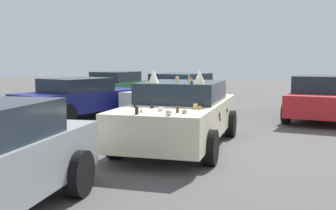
{
  "coord_description": "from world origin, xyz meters",
  "views": [
    {
      "loc": [
        -8.23,
        -3.26,
        1.89
      ],
      "look_at": [
        0.0,
        0.3,
        0.9
      ],
      "focal_mm": 43.76,
      "sensor_mm": 36.0,
      "label": 1
    }
  ],
  "objects": [
    {
      "name": "ground_plane",
      "position": [
        0.0,
        0.0,
        0.0
      ],
      "size": [
        60.0,
        60.0,
        0.0
      ],
      "primitive_type": "plane",
      "color": "#514F4C"
    },
    {
      "name": "parked_sedan_row_back_center",
      "position": [
        2.79,
        4.65,
        0.67
      ],
      "size": [
        4.54,
        2.71,
        1.31
      ],
      "rotation": [
        0.0,
        0.0,
        -0.23
      ],
      "color": "navy",
      "rests_on": "ground"
    },
    {
      "name": "parked_sedan_behind_left",
      "position": [
        7.84,
        6.47,
        0.69
      ],
      "size": [
        4.64,
        2.19,
        1.36
      ],
      "rotation": [
        0.0,
        0.0,
        3.08
      ],
      "color": "#1E602D",
      "rests_on": "ground"
    },
    {
      "name": "parked_sedan_behind_right",
      "position": [
        5.04,
        2.1,
        0.7
      ],
      "size": [
        4.53,
        2.5,
        1.42
      ],
      "rotation": [
        0.0,
        0.0,
        2.98
      ],
      "color": "silver",
      "rests_on": "ground"
    },
    {
      "name": "art_car_decorated",
      "position": [
        0.03,
        0.0,
        0.72
      ],
      "size": [
        4.85,
        2.49,
        1.69
      ],
      "rotation": [
        0.0,
        0.0,
        3.27
      ],
      "color": "beige",
      "rests_on": "ground"
    },
    {
      "name": "parked_sedan_near_right",
      "position": [
        5.45,
        -2.69,
        0.69
      ],
      "size": [
        4.33,
        2.24,
        1.41
      ],
      "rotation": [
        0.0,
        0.0,
        -0.05
      ],
      "color": "red",
      "rests_on": "ground"
    }
  ]
}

